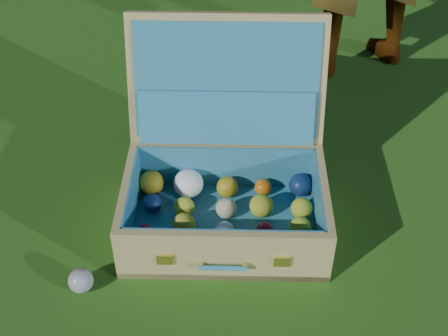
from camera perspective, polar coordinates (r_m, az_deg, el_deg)
ground at (r=1.91m, az=5.01°, el=-6.54°), size 60.00×60.00×0.00m
stray_ball at (r=1.79m, az=-12.96°, el=-10.01°), size 0.07×0.07×0.07m
suitcase at (r=1.88m, az=0.04°, el=-0.28°), size 0.63×0.59×0.56m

